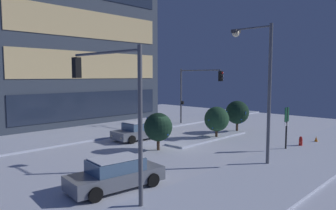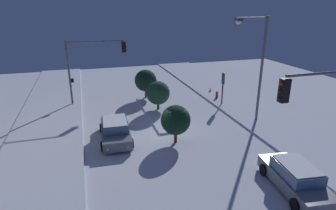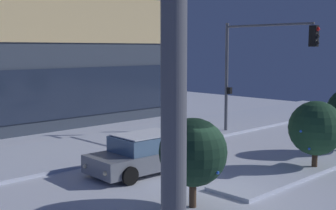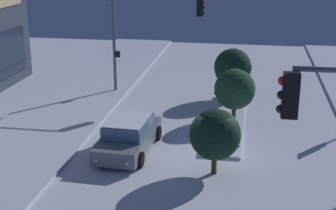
{
  "view_description": "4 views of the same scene",
  "coord_description": "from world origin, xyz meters",
  "px_view_note": "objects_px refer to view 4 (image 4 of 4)",
  "views": [
    {
      "loc": [
        -16.58,
        -16.2,
        5.34
      ],
      "look_at": [
        1.59,
        1.2,
        3.03
      ],
      "focal_mm": 33.99,
      "sensor_mm": 36.0,
      "label": 1
    },
    {
      "loc": [
        -17.72,
        5.58,
        9.03
      ],
      "look_at": [
        -0.96,
        0.5,
        2.88
      ],
      "focal_mm": 30.37,
      "sensor_mm": 36.0,
      "label": 2
    },
    {
      "loc": [
        -10.62,
        -9.07,
        4.75
      ],
      "look_at": [
        -1.87,
        -0.15,
        3.2
      ],
      "focal_mm": 48.97,
      "sensor_mm": 36.0,
      "label": 3
    },
    {
      "loc": [
        -18.87,
        -1.33,
        8.89
      ],
      "look_at": [
        -0.83,
        1.77,
        2.82
      ],
      "focal_mm": 52.73,
      "sensor_mm": 36.0,
      "label": 4
    }
  ],
  "objects_px": {
    "decorated_tree_median": "(235,89)",
    "decorated_tree_left_of_median": "(215,135)",
    "decorated_tree_right_of_median": "(233,67)",
    "car_far": "(129,136)",
    "traffic_light_corner_far_right": "(149,24)"
  },
  "relations": [
    {
      "from": "decorated_tree_median",
      "to": "decorated_tree_right_of_median",
      "type": "height_order",
      "value": "decorated_tree_right_of_median"
    },
    {
      "from": "traffic_light_corner_far_right",
      "to": "decorated_tree_left_of_median",
      "type": "height_order",
      "value": "traffic_light_corner_far_right"
    },
    {
      "from": "traffic_light_corner_far_right",
      "to": "decorated_tree_right_of_median",
      "type": "relative_size",
      "value": 2.03
    },
    {
      "from": "car_far",
      "to": "decorated_tree_median",
      "type": "relative_size",
      "value": 1.77
    },
    {
      "from": "car_far",
      "to": "traffic_light_corner_far_right",
      "type": "relative_size",
      "value": 0.79
    },
    {
      "from": "decorated_tree_left_of_median",
      "to": "decorated_tree_right_of_median",
      "type": "bearing_deg",
      "value": -1.16
    },
    {
      "from": "traffic_light_corner_far_right",
      "to": "decorated_tree_left_of_median",
      "type": "distance_m",
      "value": 11.74
    },
    {
      "from": "car_far",
      "to": "traffic_light_corner_far_right",
      "type": "bearing_deg",
      "value": -171.28
    },
    {
      "from": "car_far",
      "to": "decorated_tree_right_of_median",
      "type": "relative_size",
      "value": 1.6
    },
    {
      "from": "traffic_light_corner_far_right",
      "to": "decorated_tree_right_of_median",
      "type": "distance_m",
      "value": 5.57
    },
    {
      "from": "decorated_tree_right_of_median",
      "to": "traffic_light_corner_far_right",
      "type": "bearing_deg",
      "value": 88.72
    },
    {
      "from": "decorated_tree_median",
      "to": "decorated_tree_left_of_median",
      "type": "height_order",
      "value": "decorated_tree_median"
    },
    {
      "from": "decorated_tree_median",
      "to": "traffic_light_corner_far_right",
      "type": "bearing_deg",
      "value": 53.99
    },
    {
      "from": "decorated_tree_right_of_median",
      "to": "car_far",
      "type": "bearing_deg",
      "value": 154.32
    },
    {
      "from": "traffic_light_corner_far_right",
      "to": "decorated_tree_median",
      "type": "xyz_separation_m",
      "value": [
        -3.87,
        -5.33,
        -2.6
      ]
    }
  ]
}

